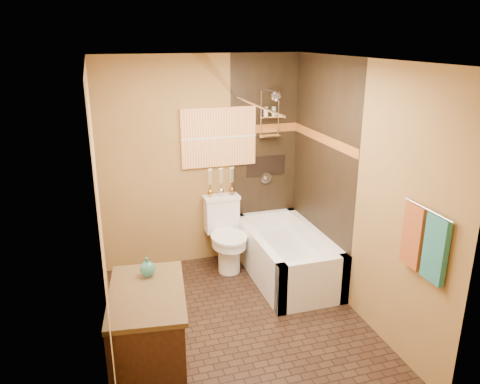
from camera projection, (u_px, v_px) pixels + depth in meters
name	position (u px, v px, depth m)	size (l,w,h in m)	color
floor	(240.00, 324.00, 4.59)	(3.00, 3.00, 0.00)	black
wall_left	(101.00, 219.00, 3.85)	(0.02, 3.00, 2.50)	#9E703D
wall_right	(358.00, 192.00, 4.53)	(0.02, 3.00, 2.50)	#9E703D
wall_back	(202.00, 163.00, 5.55)	(2.40, 0.02, 2.50)	#9E703D
wall_front	(313.00, 286.00, 2.83)	(2.40, 0.02, 2.50)	#9E703D
ceiling	(240.00, 60.00, 3.79)	(3.00, 3.00, 0.00)	silver
alcove_tile_back	(264.00, 158.00, 5.75)	(0.85, 0.01, 2.50)	black
alcove_tile_right	(321.00, 171.00, 5.20)	(0.01, 1.50, 2.50)	black
mosaic_band_back	(265.00, 129.00, 5.63)	(0.85, 0.01, 0.10)	brown
mosaic_band_right	(323.00, 139.00, 5.08)	(0.01, 1.50, 0.10)	brown
alcove_niche	(266.00, 166.00, 5.79)	(0.50, 0.01, 0.25)	black
shower_fixtures	(270.00, 126.00, 5.53)	(0.24, 0.33, 1.16)	silver
curtain_rod	(255.00, 105.00, 4.73)	(0.03, 0.03, 1.55)	silver
towel_bar	(428.00, 210.00, 3.50)	(0.02, 0.02, 0.55)	silver
towel_teal	(436.00, 249.00, 3.47)	(0.05, 0.22, 0.52)	#227268
towel_rust	(413.00, 236.00, 3.71)	(0.05, 0.22, 0.52)	#94421B
sunset_painting	(219.00, 137.00, 5.48)	(0.90, 0.04, 0.70)	orange
vanity_mirror	(101.00, 214.00, 3.28)	(0.01, 1.00, 0.90)	white
bathtub	(286.00, 259.00, 5.42)	(0.80, 1.50, 0.55)	white
toilet	(226.00, 234.00, 5.59)	(0.44, 0.64, 0.85)	white
vanity	(149.00, 338.00, 3.70)	(0.69, 1.00, 0.83)	black
teal_bottle	(147.00, 267.00, 3.78)	(0.13, 0.13, 0.20)	#277665
bud_vases	(221.00, 181.00, 5.57)	(0.34, 0.07, 0.34)	#BA923A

